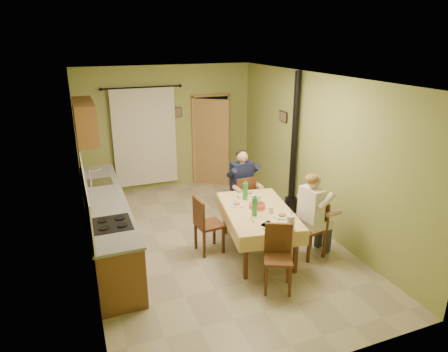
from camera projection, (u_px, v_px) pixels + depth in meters
name	position (u px, v px, depth m)	size (l,w,h in m)	color
floor	(213.00, 241.00, 6.97)	(4.00, 6.00, 0.01)	tan
room_shell	(212.00, 140.00, 6.36)	(4.04, 6.04, 2.82)	#97A253
kitchen_run	(107.00, 223.00, 6.57)	(0.64, 3.64, 1.56)	brown
upper_cabinets	(85.00, 121.00, 7.18)	(0.35, 1.40, 0.70)	brown
curtain	(145.00, 137.00, 8.90)	(1.70, 0.07, 2.22)	black
doorway	(211.00, 140.00, 9.48)	(0.96, 0.52, 2.15)	black
dining_table	(257.00, 231.00, 6.53)	(1.32, 1.88, 0.76)	#E6C27A
tableware	(261.00, 208.00, 6.29)	(0.73, 1.64, 0.33)	white
chair_far	(242.00, 208.00, 7.62)	(0.41, 0.41, 0.95)	#532E16
chair_near	(277.00, 270.00, 5.59)	(0.51, 0.51, 0.94)	#532E16
chair_right	(311.00, 239.00, 6.45)	(0.43, 0.43, 0.94)	#532E16
chair_left	(208.00, 235.00, 6.57)	(0.44, 0.44, 0.96)	#532E16
man_far	(242.00, 179.00, 7.44)	(0.59, 0.47, 1.39)	#141938
man_right	(313.00, 206.00, 6.25)	(0.51, 0.62, 1.39)	white
stove_flue	(293.00, 164.00, 7.81)	(0.24, 0.24, 2.80)	black
picture_back	(178.00, 112.00, 9.08)	(0.19, 0.03, 0.23)	black
picture_right	(283.00, 116.00, 8.09)	(0.03, 0.31, 0.21)	brown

